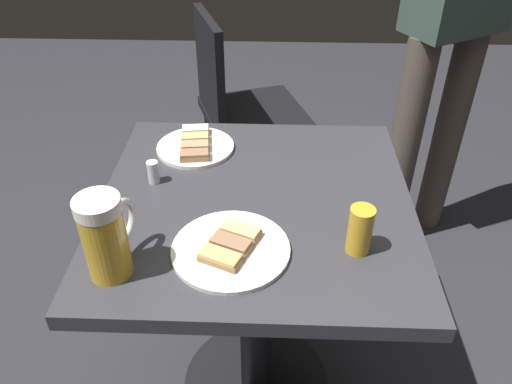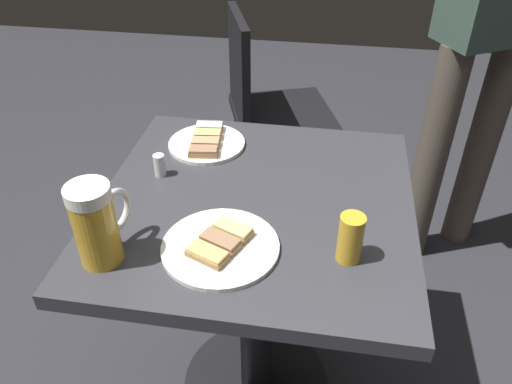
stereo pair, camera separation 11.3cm
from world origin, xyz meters
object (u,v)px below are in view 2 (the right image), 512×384
object	(u,v)px
plate_near	(220,246)
beer_mug	(97,223)
beer_glass_small	(350,238)
salt_shaker	(160,165)
plate_far	(207,142)
patron_standing	(494,19)
cafe_chair	(267,105)

from	to	relation	value
plate_near	beer_mug	distance (m)	0.24
beer_mug	beer_glass_small	world-z (taller)	beer_mug
beer_mug	salt_shaker	world-z (taller)	beer_mug
plate_far	patron_standing	distance (m)	0.97
beer_glass_small	salt_shaker	xyz separation A→B (m)	(-0.45, 0.22, -0.02)
plate_near	beer_glass_small	distance (m)	0.25
plate_near	salt_shaker	size ratio (longest dim) A/B	4.25
patron_standing	beer_glass_small	bearing A→B (deg)	36.23
salt_shaker	cafe_chair	distance (m)	0.87
plate_far	patron_standing	size ratio (longest dim) A/B	0.13
beer_mug	cafe_chair	world-z (taller)	beer_mug
salt_shaker	cafe_chair	bearing A→B (deg)	80.32
beer_mug	patron_standing	world-z (taller)	patron_standing
beer_mug	cafe_chair	distance (m)	1.16
plate_near	cafe_chair	distance (m)	1.08
beer_mug	patron_standing	distance (m)	1.33
plate_near	plate_far	xyz separation A→B (m)	(-0.12, 0.38, 0.00)
plate_far	cafe_chair	distance (m)	0.71
beer_glass_small	salt_shaker	size ratio (longest dim) A/B	1.83
plate_far	patron_standing	bearing A→B (deg)	35.33
patron_standing	plate_near	bearing A→B (deg)	24.98
plate_far	salt_shaker	distance (m)	0.17
salt_shaker	patron_standing	bearing A→B (deg)	39.41
plate_near	beer_mug	size ratio (longest dim) A/B	1.38
beer_mug	patron_standing	xyz separation A→B (m)	(0.88, 0.99, 0.11)
plate_far	beer_mug	size ratio (longest dim) A/B	1.17
beer_glass_small	patron_standing	distance (m)	1.02
beer_glass_small	patron_standing	bearing A→B (deg)	66.15
beer_mug	salt_shaker	xyz separation A→B (m)	(0.02, 0.29, -0.06)
salt_shaker	beer_glass_small	bearing A→B (deg)	-25.80
beer_glass_small	salt_shaker	bearing A→B (deg)	154.20
beer_glass_small	cafe_chair	xyz separation A→B (m)	(-0.31, 1.04, -0.26)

